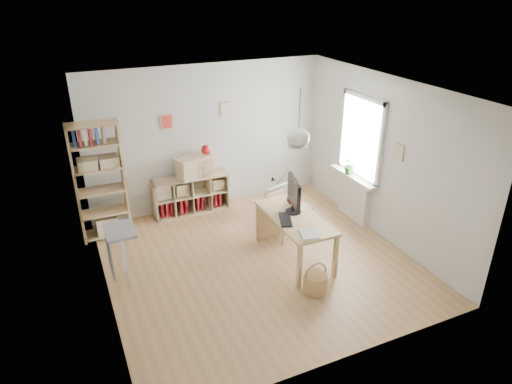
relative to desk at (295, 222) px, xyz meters
name	(u,v)px	position (x,y,z in m)	size (l,w,h in m)	color
ground	(258,261)	(-0.55, 0.15, -0.66)	(4.50, 4.50, 0.00)	tan
room_shell	(298,138)	(0.00, 0.00, 1.34)	(4.50, 4.50, 4.50)	silver
window_unit	(362,137)	(1.68, 0.75, 0.89)	(0.07, 1.16, 1.46)	white
radiator	(354,198)	(1.64, 0.75, -0.26)	(0.10, 0.80, 0.80)	silver
windowsill	(354,177)	(1.59, 0.75, 0.17)	(0.22, 1.20, 0.06)	silver
desk	(295,222)	(0.00, 0.00, 0.00)	(0.70, 1.50, 0.75)	#DBB37E
cube_shelf	(190,197)	(-1.02, 2.23, -0.36)	(1.40, 0.38, 0.72)	#CFBA88
tall_bookshelf	(99,177)	(-2.59, 1.95, 0.43)	(0.80, 0.38, 2.00)	#DBB37E
side_table	(116,242)	(-2.59, 0.50, 0.01)	(0.40, 0.55, 0.85)	gray
chair	(280,213)	(0.11, 0.69, -0.20)	(0.49, 0.49, 0.80)	gray
wicker_basket	(315,282)	(-0.14, -0.88, -0.50)	(0.35, 0.34, 0.48)	#AB7F4D
storage_chest	(290,212)	(0.48, 1.04, -0.43)	(0.84, 0.89, 0.68)	beige
monitor	(294,194)	(0.04, 0.14, 0.40)	(0.25, 0.62, 0.55)	black
keyboard	(285,220)	(-0.20, -0.05, 0.10)	(0.17, 0.45, 0.02)	black
task_lamp	(281,183)	(0.06, 0.61, 0.39)	(0.41, 0.15, 0.44)	black
yarn_ball	(291,199)	(0.15, 0.41, 0.17)	(0.15, 0.15, 0.15)	#4A0919
paper_tray	(309,234)	(-0.09, -0.58, 0.11)	(0.24, 0.30, 0.03)	silver
drawer_chest	(195,166)	(-0.90, 2.19, 0.25)	(0.67, 0.30, 0.38)	#CFBA88
red_vase	(206,150)	(-0.67, 2.19, 0.54)	(0.16, 0.16, 0.19)	#AD0E12
potted_plant	(350,165)	(1.57, 0.86, 0.37)	(0.29, 0.25, 0.32)	#276024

